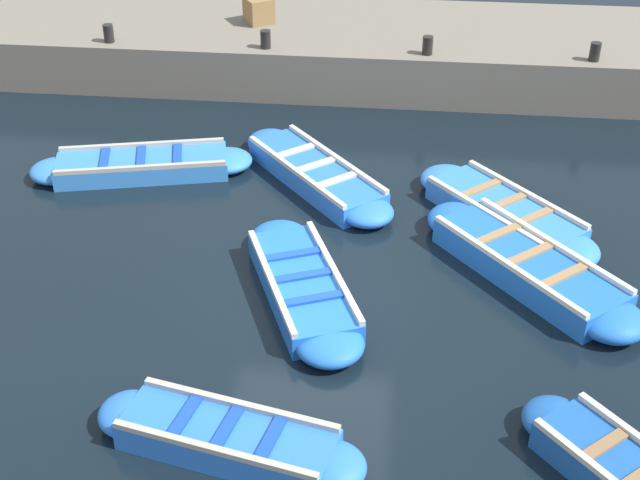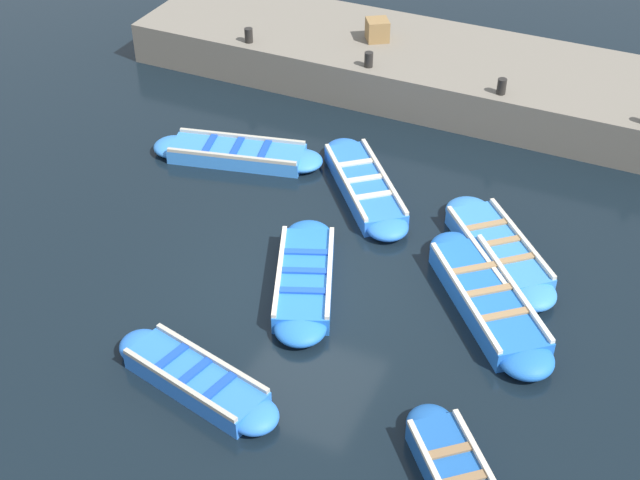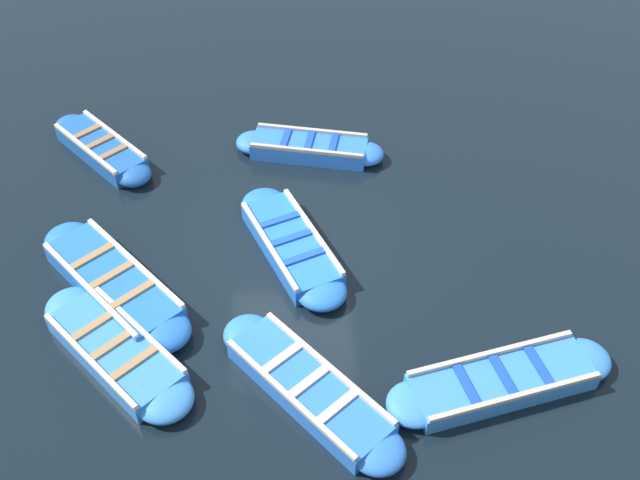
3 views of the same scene
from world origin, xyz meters
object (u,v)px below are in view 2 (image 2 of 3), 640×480
Objects in this scene: boat_broadside at (498,250)px; boat_tucked at (196,379)px; boat_outer_right at (488,300)px; boat_far_corner at (305,279)px; wooden_crate at (377,30)px; boat_alongside at (237,154)px; boat_mid_row at (364,186)px; bollard_north at (249,35)px; bollard_mid_south at (502,86)px; bollard_mid_north at (369,60)px.

boat_broadside and boat_tucked have the same top height.
boat_far_corner is at bearing -75.83° from boat_outer_right.
boat_alongside is at bearing -14.67° from wooden_crate.
boat_far_corner is 1.10× the size of boat_broadside.
boat_mid_row and boat_broadside have the same top height.
bollard_north is at bearing -156.33° from boat_tucked.
boat_broadside is at bearing 128.00° from boat_far_corner.
boat_mid_row and boat_tucked have the same top height.
boat_broadside is at bearing 39.54° from wooden_crate.
bollard_north is (-6.57, -4.63, 1.02)m from boat_far_corner.
boat_alongside is 7.44× the size of wooden_crate.
boat_mid_row is at bearing 177.07° from boat_tucked.
boat_alongside is (-3.18, -3.13, -0.01)m from boat_far_corner.
boat_far_corner is at bearing -52.00° from boat_broadside.
boat_outer_right is at bearing 8.94° from boat_broadside.
wooden_crate is (-7.98, -1.87, 1.10)m from boat_far_corner.
boat_outer_right is 1.05× the size of boat_mid_row.
boat_tucked reaches higher than boat_alongside.
boat_tucked is (6.08, 2.65, 0.02)m from boat_alongside.
boat_broadside is at bearing 81.10° from boat_alongside.
bollard_mid_south is (-6.57, 1.60, 1.02)m from boat_far_corner.
bollard_north is 3.11m from bollard_mid_north.
wooden_crate is at bearing -165.76° from bollard_mid_north.
bollard_mid_south is at bearing -163.71° from boat_broadside.
boat_mid_row is 9.66× the size of bollard_mid_south.
bollard_mid_north is (-5.78, -4.61, 0.99)m from boat_outer_right.
boat_outer_right is 3.19m from boat_far_corner.
bollard_north is (-9.47, -4.15, 1.01)m from boat_tucked.
bollard_mid_south is (-3.42, 1.77, 1.01)m from boat_mid_row.
bollard_north reaches higher than boat_outer_right.
bollard_mid_north reaches higher than boat_tucked.
boat_outer_right is 1.01× the size of boat_far_corner.
bollard_north is at bearing -119.99° from boat_broadside.
wooden_crate reaches higher than bollard_mid_north.
wooden_crate is at bearing -166.80° from boat_far_corner.
boat_alongside is 3.89m from bollard_mid_north.
boat_alongside is at bearing 23.88° from bollard_north.
boat_alongside is at bearing -25.50° from bollard_mid_north.
boat_mid_row is at bearing 21.50° from bollard_mid_north.
boat_outer_right reaches higher than boat_far_corner.
wooden_crate is (-4.80, 1.26, 1.11)m from boat_alongside.
boat_far_corner is 6.83m from bollard_mid_south.
bollard_mid_north is at bearing -158.50° from boat_mid_row.
bollard_mid_south is (0.00, 3.11, 0.00)m from bollard_mid_north.
boat_alongside is (-2.40, -6.22, -0.04)m from boat_outer_right.
wooden_crate is at bearing -140.46° from boat_broadside.
boat_tucked is (3.69, -3.57, -0.02)m from boat_outer_right.
boat_mid_row is 3.17m from boat_broadside.
boat_broadside is at bearing 16.29° from bollard_mid_south.
boat_outer_right is 9.70m from bollard_north.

